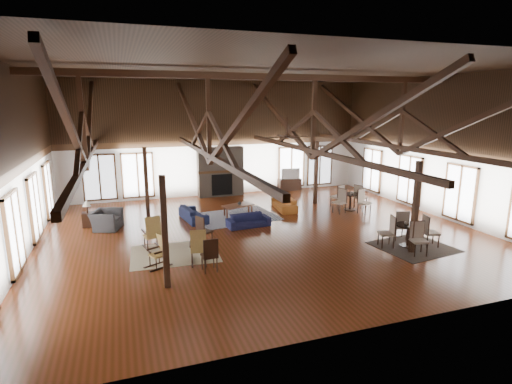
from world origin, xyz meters
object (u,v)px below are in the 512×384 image
object	(u,v)px
sofa_orange	(284,203)
tv_console	(289,184)
sofa_navy_left	(193,214)
cafe_table_near	(409,231)
cafe_table_far	(350,199)
coffee_table	(238,206)
armchair	(107,220)
sofa_navy_front	(248,220)

from	to	relation	value
sofa_orange	tv_console	distance (m)	4.30
sofa_navy_left	cafe_table_near	size ratio (longest dim) A/B	0.90
cafe_table_far	tv_console	bearing A→B (deg)	100.33
sofa_orange	cafe_table_far	world-z (taller)	cafe_table_far
coffee_table	cafe_table_near	size ratio (longest dim) A/B	0.70
sofa_navy_left	cafe_table_far	xyz separation A→B (m)	(7.15, -0.73, 0.26)
coffee_table	armchair	size ratio (longest dim) A/B	1.29
sofa_orange	cafe_table_near	xyz separation A→B (m)	(2.13, -5.94, 0.26)
sofa_orange	armchair	xyz separation A→B (m)	(-7.75, -0.49, 0.09)
cafe_table_far	tv_console	world-z (taller)	cafe_table_far
sofa_orange	coffee_table	size ratio (longest dim) A/B	1.31
cafe_table_near	cafe_table_far	distance (m)	4.90
sofa_navy_left	coffee_table	distance (m)	1.97
coffee_table	sofa_navy_front	bearing A→B (deg)	-109.40
coffee_table	cafe_table_far	xyz separation A→B (m)	(5.19, -0.70, 0.09)
sofa_navy_front	tv_console	distance (m)	7.26
cafe_table_far	coffee_table	bearing A→B (deg)	172.35
sofa_navy_left	tv_console	xyz separation A→B (m)	(6.25, 4.20, 0.05)
sofa_navy_left	sofa_orange	size ratio (longest dim) A/B	0.99
tv_console	cafe_table_far	bearing A→B (deg)	-79.67
sofa_navy_left	armchair	xyz separation A→B (m)	(-3.44, -0.12, 0.09)
coffee_table	armchair	bearing A→B (deg)	162.75
coffee_table	sofa_orange	bearing A→B (deg)	-8.61
sofa_orange	coffee_table	world-z (taller)	sofa_orange
cafe_table_far	tv_console	distance (m)	5.02
sofa_navy_front	armchair	xyz separation A→B (m)	(-5.36, 1.50, 0.12)
tv_console	sofa_orange	bearing A→B (deg)	-116.85
armchair	tv_console	distance (m)	10.61
sofa_navy_front	coffee_table	xyz separation A→B (m)	(0.03, 1.59, 0.20)
sofa_navy_front	sofa_orange	distance (m)	3.10
cafe_table_far	cafe_table_near	bearing A→B (deg)	-98.37
sofa_navy_front	coffee_table	size ratio (longest dim) A/B	1.17
sofa_orange	cafe_table_far	distance (m)	3.06
cafe_table_near	cafe_table_far	bearing A→B (deg)	81.63
sofa_orange	tv_console	size ratio (longest dim) A/B	1.48
sofa_navy_front	tv_console	world-z (taller)	tv_console
armchair	cafe_table_far	world-z (taller)	cafe_table_far
cafe_table_near	tv_console	bearing A→B (deg)	91.09
coffee_table	cafe_table_near	world-z (taller)	cafe_table_near
sofa_navy_left	sofa_orange	distance (m)	4.32
sofa_navy_front	sofa_orange	size ratio (longest dim) A/B	0.90
sofa_navy_front	cafe_table_near	xyz separation A→B (m)	(4.51, -3.95, 0.29)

